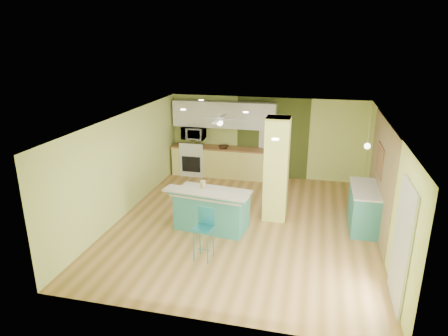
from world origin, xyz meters
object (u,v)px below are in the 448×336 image
at_px(side_counter, 364,207).
at_px(peninsula, 212,209).
at_px(bar_stool, 205,225).
at_px(canister, 203,185).
at_px(fruit_bowl, 223,147).

bearing_deg(side_counter, peninsula, -165.28).
xyz_separation_m(peninsula, bar_stool, (0.21, -1.27, 0.23)).
bearing_deg(canister, fruit_bowl, 95.30).
bearing_deg(bar_stool, fruit_bowl, 106.65).
height_order(bar_stool, fruit_bowl, bar_stool).
bearing_deg(canister, side_counter, 10.90).
bearing_deg(fruit_bowl, bar_stool, -80.88).
bearing_deg(peninsula, side_counter, 21.82).
bearing_deg(canister, peninsula, -36.76).
distance_m(peninsula, side_counter, 3.52).
relative_size(side_counter, canister, 7.81).
height_order(peninsula, fruit_bowl, peninsula).
bearing_deg(fruit_bowl, canister, -84.70).
xyz_separation_m(peninsula, fruit_bowl, (-0.56, 3.53, 0.51)).
height_order(fruit_bowl, canister, canister).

